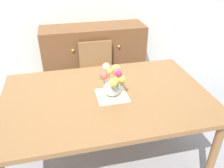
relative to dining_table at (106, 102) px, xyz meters
name	(u,v)px	position (x,y,z in m)	size (l,w,h in m)	color
ground_plane	(107,157)	(0.00, 0.00, -0.70)	(12.00, 12.00, 0.00)	#939399
dining_table	(106,102)	(0.00, 0.00, 0.00)	(1.82, 1.17, 0.78)	olive
chair_far	(97,73)	(0.07, 0.92, -0.18)	(0.42, 0.42, 0.90)	olive
dresser	(94,61)	(0.10, 1.33, -0.20)	(1.40, 0.47, 1.00)	brown
placemat	(112,95)	(0.05, -0.02, 0.08)	(0.27, 0.27, 0.01)	beige
flower_vase	(112,82)	(0.05, -0.02, 0.22)	(0.23, 0.28, 0.26)	silver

